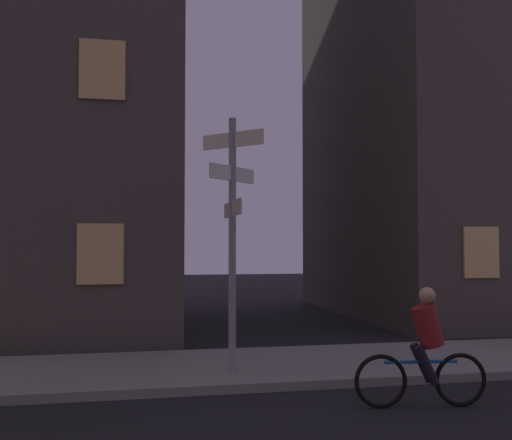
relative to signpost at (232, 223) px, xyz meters
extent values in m
cube|color=gray|center=(-0.93, 0.76, -2.47)|extent=(40.00, 3.04, 0.14)
cylinder|color=gray|center=(0.00, 0.00, -0.35)|extent=(0.12, 0.12, 4.09)
cube|color=beige|center=(0.00, 0.00, 1.34)|extent=(0.86, 0.86, 0.24)
cube|color=white|center=(0.00, 0.00, 0.79)|extent=(0.86, 0.86, 0.24)
cube|color=beige|center=(0.00, 0.00, 0.22)|extent=(0.03, 1.55, 0.24)
torus|color=black|center=(1.70, -1.91, -2.18)|extent=(0.72, 0.15, 0.72)
torus|color=black|center=(2.79, -2.04, -2.18)|extent=(0.72, 0.15, 0.72)
cylinder|color=#1959A5|center=(2.24, -1.98, -1.93)|extent=(1.00, 0.17, 0.04)
cylinder|color=maroon|center=(2.34, -1.99, -1.45)|extent=(0.49, 0.37, 0.61)
sphere|color=tan|center=(2.34, -1.99, -1.04)|extent=(0.22, 0.22, 0.22)
cylinder|color=black|center=(2.28, -2.07, -1.96)|extent=(0.35, 0.16, 0.55)
cylinder|color=black|center=(2.30, -1.89, -1.96)|extent=(0.35, 0.16, 0.55)
cube|color=#F2C672|center=(-2.18, 2.75, -0.54)|extent=(0.90, 0.06, 1.20)
cube|color=#F2C672|center=(-2.18, 2.75, 3.15)|extent=(0.90, 0.06, 1.20)
cube|color=#F2C672|center=(6.46, 3.24, -0.54)|extent=(0.90, 0.06, 1.20)
camera|label=1|loc=(-1.59, -9.52, -0.34)|focal=42.26mm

